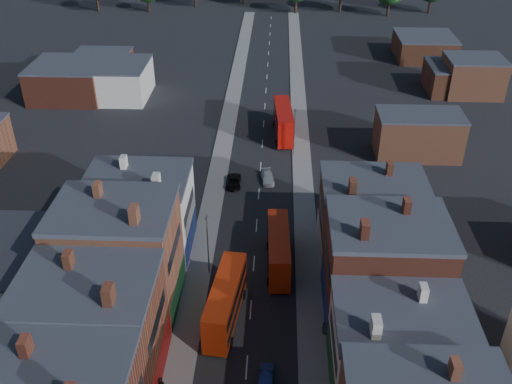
# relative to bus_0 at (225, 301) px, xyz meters

# --- Properties ---
(pavement_west) EXTENTS (3.00, 200.00, 0.12)m
(pavement_west) POSITION_rel_bus_0_xyz_m (-3.95, 27.53, -2.53)
(pavement_west) COLOR gray
(pavement_west) RESTS_ON ground
(pavement_east) EXTENTS (3.00, 200.00, 0.12)m
(pavement_east) POSITION_rel_bus_0_xyz_m (9.05, 27.53, -2.53)
(pavement_east) COLOR gray
(pavement_east) RESTS_ON ground
(lamp_post_2) EXTENTS (0.25, 0.70, 8.12)m
(lamp_post_2) POSITION_rel_bus_0_xyz_m (-2.65, 7.53, 2.11)
(lamp_post_2) COLOR slate
(lamp_post_2) RESTS_ON ground
(lamp_post_3) EXTENTS (0.25, 0.70, 8.12)m
(lamp_post_3) POSITION_rel_bus_0_xyz_m (7.75, 37.53, 2.11)
(lamp_post_3) COLOR slate
(lamp_post_3) RESTS_ON ground
(bus_0) EXTENTS (3.87, 11.36, 4.81)m
(bus_0) POSITION_rel_bus_0_xyz_m (0.00, 0.00, 0.00)
(bus_0) COLOR #A92709
(bus_0) RESTS_ON ground
(bus_1) EXTENTS (3.01, 10.85, 4.65)m
(bus_1) POSITION_rel_bus_0_xyz_m (5.49, 9.23, -0.08)
(bus_1) COLOR red
(bus_1) RESTS_ON ground
(bus_2) EXTENTS (3.65, 11.99, 5.10)m
(bus_2) POSITION_rel_bus_0_xyz_m (6.05, 44.84, 0.16)
(bus_2) COLOR #B30E07
(bus_2) RESTS_ON ground
(car_1) EXTENTS (1.55, 3.82, 1.23)m
(car_1) POSITION_rel_bus_0_xyz_m (4.46, -8.35, -1.98)
(car_1) COLOR navy
(car_1) RESTS_ON ground
(car_2) EXTENTS (2.16, 4.45, 1.22)m
(car_2) POSITION_rel_bus_0_xyz_m (-1.25, 27.78, -1.98)
(car_2) COLOR black
(car_2) RESTS_ON ground
(car_3) EXTENTS (2.28, 4.45, 1.24)m
(car_3) POSITION_rel_bus_0_xyz_m (3.75, 29.15, -1.98)
(car_3) COLOR silver
(car_3) RESTS_ON ground
(ped_3) EXTENTS (0.56, 0.99, 1.60)m
(ped_3) POSITION_rel_bus_0_xyz_m (10.25, -1.78, -1.67)
(ped_3) COLOR #564F49
(ped_3) RESTS_ON pavement_east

